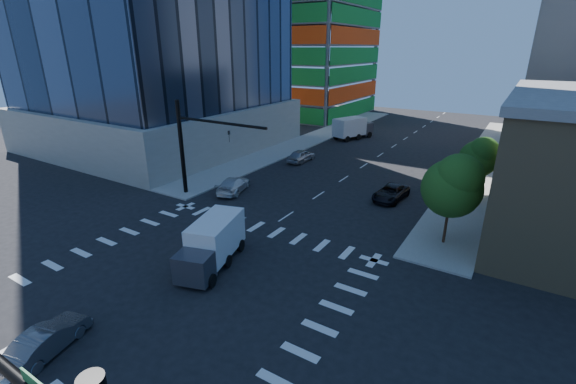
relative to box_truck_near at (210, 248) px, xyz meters
The scene contains 13 objects.
ground 2.92m from the box_truck_near, 91.84° to the right, with size 160.00×160.00×0.00m, color black.
road_markings 2.92m from the box_truck_near, 91.84° to the right, with size 20.00×20.00×0.01m, color silver.
sidewalk_ne 39.43m from the box_truck_near, 71.64° to the left, with size 5.00×60.00×0.15m, color gray.
sidewalk_nw 39.48m from the box_truck_near, 108.59° to the left, with size 5.00×60.00×0.15m, color gray.
signal_mast_nw 14.08m from the box_truck_near, 138.55° to the left, with size 10.20×0.40×9.00m.
tree_south 17.22m from the box_truck_near, 42.03° to the left, with size 4.16×4.16×6.82m.
tree_north 26.74m from the box_truck_near, 61.14° to the left, with size 3.54×3.52×5.78m.
car_nb_far 19.15m from the box_truck_near, 70.88° to the left, with size 2.26×4.90×1.36m, color black.
car_sb_near 14.18m from the box_truck_near, 123.59° to the left, with size 2.08×5.11×1.48m, color white.
car_sb_mid 26.04m from the box_truck_near, 106.95° to the left, with size 1.88×4.66×1.59m, color #A9ABB1.
car_sb_cross 9.96m from the box_truck_near, 97.41° to the right, with size 1.44×4.12×1.36m, color #57575D.
box_truck_near is the anchor object (origin of this frame).
box_truck_far 41.66m from the box_truck_near, 99.99° to the left, with size 4.75×6.93×3.35m.
Camera 1 is at (16.17, -13.59, 13.60)m, focal length 24.00 mm.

